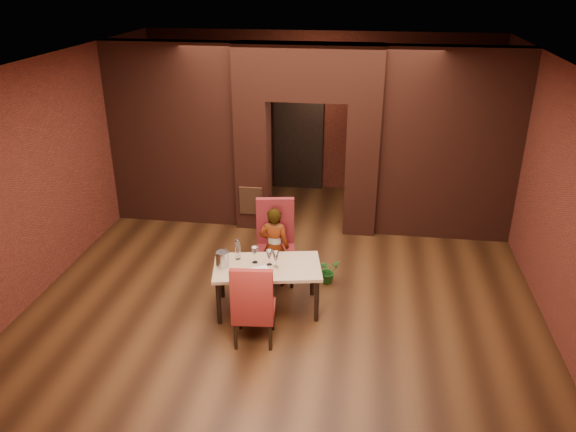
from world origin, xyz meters
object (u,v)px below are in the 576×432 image
object	(u,v)px
wine_glass_a	(255,255)
wine_glass_c	(276,260)
wine_glass_b	(269,258)
chair_far	(275,243)
potted_plant	(328,271)
dining_table	(268,287)
person_seated	(274,247)
wine_bucket	(222,259)
chair_near	(254,301)
water_bottle	(238,249)

from	to	relation	value
wine_glass_a	wine_glass_c	bearing A→B (deg)	-16.08
wine_glass_b	wine_glass_c	distance (m)	0.11
chair_far	potted_plant	xyz separation A→B (m)	(0.77, 0.05, -0.43)
dining_table	wine_glass_b	distance (m)	0.44
potted_plant	person_seated	bearing A→B (deg)	-168.56
wine_bucket	potted_plant	world-z (taller)	wine_bucket
chair_near	wine_bucket	xyz separation A→B (m)	(-0.54, 0.61, 0.22)
dining_table	potted_plant	world-z (taller)	dining_table
dining_table	wine_glass_c	distance (m)	0.46
chair_near	wine_glass_c	xyz separation A→B (m)	(0.16, 0.69, 0.22)
chair_near	wine_glass_a	size ratio (longest dim) A/B	4.84
wine_bucket	chair_near	bearing A→B (deg)	-48.40
potted_plant	wine_glass_c	bearing A→B (deg)	-126.64
chair_near	water_bottle	xyz separation A→B (m)	(-0.39, 0.85, 0.26)
person_seated	wine_glass_a	xyz separation A→B (m)	(-0.16, -0.61, 0.17)
person_seated	wine_glass_c	world-z (taller)	person_seated
wine_glass_c	potted_plant	bearing A→B (deg)	53.36
potted_plant	wine_glass_b	bearing A→B (deg)	-132.41
wine_bucket	chair_far	bearing A→B (deg)	57.34
wine_glass_a	potted_plant	bearing A→B (deg)	39.32
chair_far	chair_near	world-z (taller)	chair_far
chair_near	dining_table	bearing A→B (deg)	-98.64
wine_bucket	potted_plant	distance (m)	1.73
chair_far	wine_bucket	size ratio (longest dim) A/B	5.70
chair_far	wine_glass_c	world-z (taller)	chair_far
person_seated	potted_plant	size ratio (longest dim) A/B	3.31
dining_table	chair_far	size ratio (longest dim) A/B	1.16
wine_bucket	water_bottle	distance (m)	0.28
chair_near	wine_glass_b	bearing A→B (deg)	-100.37
wine_glass_c	wine_bucket	xyz separation A→B (m)	(-0.70, -0.08, -0.01)
chair_far	person_seated	xyz separation A→B (m)	(0.00, -0.10, -0.01)
person_seated	potted_plant	world-z (taller)	person_seated
wine_glass_a	chair_far	bearing A→B (deg)	77.33
wine_glass_c	wine_bucket	bearing A→B (deg)	-173.51
chair_near	chair_far	bearing A→B (deg)	-96.36
person_seated	water_bottle	size ratio (longest dim) A/B	4.09
water_bottle	wine_glass_c	bearing A→B (deg)	-15.77
potted_plant	chair_far	bearing A→B (deg)	-176.10
dining_table	wine_glass_a	world-z (taller)	wine_glass_a
wine_glass_c	chair_near	bearing A→B (deg)	-102.80
potted_plant	chair_near	bearing A→B (deg)	-117.10
chair_far	chair_near	xyz separation A→B (m)	(-0.02, -1.49, -0.06)
person_seated	wine_bucket	size ratio (longest dim) A/B	5.65
wine_glass_b	water_bottle	distance (m)	0.47
wine_glass_a	potted_plant	world-z (taller)	wine_glass_a
wine_glass_b	potted_plant	bearing A→B (deg)	47.59
wine_glass_b	wine_bucket	xyz separation A→B (m)	(-0.61, -0.13, -0.00)
dining_table	person_seated	bearing A→B (deg)	80.67
dining_table	wine_glass_a	xyz separation A→B (m)	(-0.18, 0.07, 0.45)
chair_far	wine_glass_a	distance (m)	0.75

